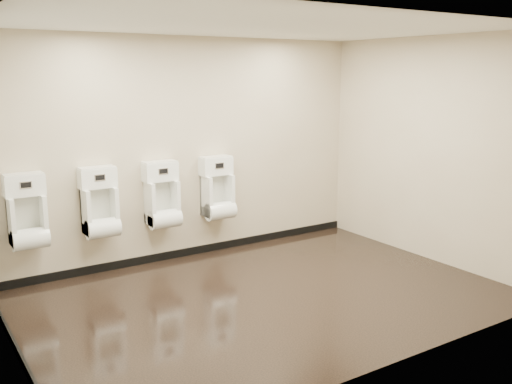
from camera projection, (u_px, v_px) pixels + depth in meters
ground at (266, 297)px, 6.09m from camera, size 5.00×3.50×0.00m
ceiling at (267, 26)px, 5.52m from camera, size 5.00×3.50×0.00m
back_wall at (189, 149)px, 7.24m from camera, size 5.00×0.02×2.80m
front_wall at (394, 199)px, 4.37m from camera, size 5.00×0.02×2.80m
left_wall at (3, 196)px, 4.47m from camera, size 0.02×3.50×2.80m
right_wall at (431, 150)px, 7.14m from camera, size 0.02×3.50×2.80m
tile_overlay_left at (3, 196)px, 4.48m from camera, size 0.01×3.50×2.80m
skirting_back at (192, 251)px, 7.51m from camera, size 5.00×0.02×0.10m
skirting_left at (19, 354)px, 4.76m from camera, size 0.02×3.50×0.10m
urinal_0 at (27, 217)px, 6.16m from camera, size 0.43×0.32×0.80m
urinal_1 at (100, 208)px, 6.59m from camera, size 0.43×0.32×0.80m
urinal_2 at (162, 200)px, 7.00m from camera, size 0.43×0.32×0.80m
urinal_3 at (218, 193)px, 7.42m from camera, size 0.43×0.32×0.80m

